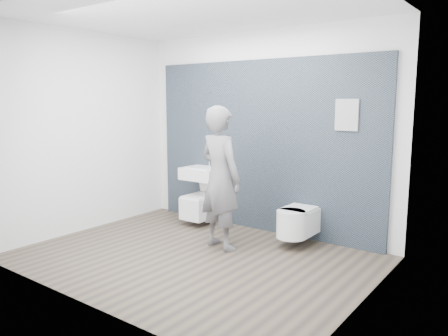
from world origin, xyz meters
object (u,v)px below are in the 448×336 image
Objects in this scene: washbasin at (203,173)px; visitor at (220,178)px; toilet_square at (201,205)px; toilet_rounded at (296,222)px.

visitor reaches higher than washbasin.
toilet_rounded is (1.62, -0.05, 0.02)m from toilet_square.
toilet_square is at bearing -25.27° from visitor.
washbasin reaches higher than toilet_rounded.
toilet_square is 0.42× the size of visitor.
washbasin is 1.68m from toilet_rounded.
washbasin is at bearing 90.00° from toilet_square.
washbasin is at bearing -27.18° from visitor.
toilet_square is (0.00, -0.05, -0.48)m from washbasin.
toilet_rounded is at bearing -1.93° from toilet_square.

